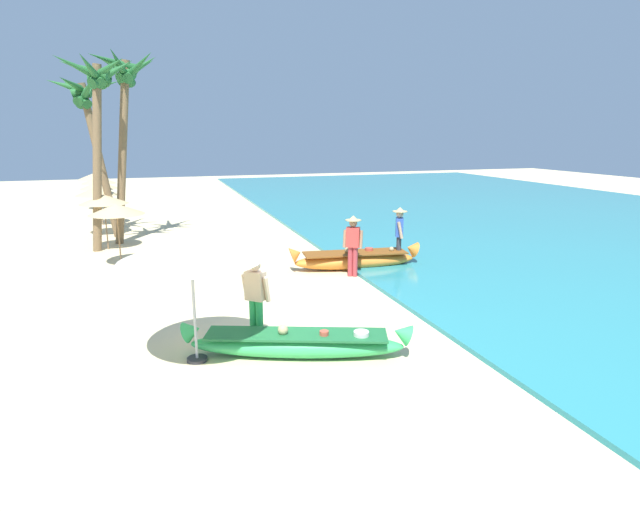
{
  "coord_description": "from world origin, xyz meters",
  "views": [
    {
      "loc": [
        -1.89,
        -9.29,
        3.94
      ],
      "look_at": [
        2.01,
        2.7,
        0.9
      ],
      "focal_mm": 28.67,
      "sensor_mm": 36.0,
      "label": 1
    }
  ],
  "objects": [
    {
      "name": "ground_plane",
      "position": [
        0.0,
        0.0,
        0.0
      ],
      "size": [
        80.0,
        80.0,
        0.0
      ],
      "primitive_type": "plane",
      "color": "beige"
    },
    {
      "name": "boat_green_foreground",
      "position": [
        0.36,
        -1.0,
        0.25
      ],
      "size": [
        4.05,
        1.93,
        0.7
      ],
      "color": "#38B760",
      "rests_on": "ground"
    },
    {
      "name": "patio_umbrella_large",
      "position": [
        -1.38,
        -0.64,
        2.05
      ],
      "size": [
        2.43,
        2.43,
        2.27
      ],
      "color": "#B7B7BC",
      "rests_on": "ground"
    },
    {
      "name": "parasol_row_2",
      "position": [
        -4.0,
        12.29,
        1.75
      ],
      "size": [
        1.6,
        1.6,
        1.91
      ],
      "color": "#8E6B47",
      "rests_on": "ground"
    },
    {
      "name": "palm_tree_leaning_seaward",
      "position": [
        -4.02,
        11.84,
        4.85
      ],
      "size": [
        2.58,
        2.89,
        6.05
      ],
      "color": "brown",
      "rests_on": "ground"
    },
    {
      "name": "sea",
      "position": [
        15.43,
        8.0,
        0.05
      ],
      "size": [
        24.0,
        56.0,
        0.1
      ],
      "primitive_type": "cube",
      "color": "teal",
      "rests_on": "ground"
    },
    {
      "name": "person_tourist_customer",
      "position": [
        -0.21,
        -0.2,
        0.94
      ],
      "size": [
        0.54,
        0.51,
        1.66
      ],
      "color": "green",
      "rests_on": "ground"
    },
    {
      "name": "boat_orange_midground",
      "position": [
        3.66,
        4.41,
        0.28
      ],
      "size": [
        3.99,
        1.2,
        0.81
      ],
      "color": "orange",
      "rests_on": "ground"
    },
    {
      "name": "person_vendor_assistant",
      "position": [
        5.03,
        4.31,
        1.05
      ],
      "size": [
        0.44,
        0.58,
        1.8
      ],
      "color": "#333842",
      "rests_on": "ground"
    },
    {
      "name": "person_vendor_hatted",
      "position": [
        3.28,
        3.65,
        1.01
      ],
      "size": [
        0.57,
        0.46,
        1.74
      ],
      "color": "#B2383D",
      "rests_on": "ground"
    },
    {
      "name": "parasol_row_1",
      "position": [
        -3.56,
        9.51,
        1.75
      ],
      "size": [
        1.6,
        1.6,
        1.91
      ],
      "color": "#8E6B47",
      "rests_on": "ground"
    },
    {
      "name": "parasol_row_4",
      "position": [
        -4.4,
        17.44,
        1.75
      ],
      "size": [
        1.6,
        1.6,
        1.91
      ],
      "color": "#8E6B47",
      "rests_on": "ground"
    },
    {
      "name": "parasol_row_5",
      "position": [
        -4.84,
        19.86,
        1.75
      ],
      "size": [
        1.6,
        1.6,
        1.91
      ],
      "color": "#8E6B47",
      "rests_on": "ground"
    },
    {
      "name": "parasol_row_0",
      "position": [
        -3.0,
        6.87,
        1.75
      ],
      "size": [
        1.6,
        1.6,
        1.91
      ],
      "color": "#8E6B47",
      "rests_on": "ground"
    },
    {
      "name": "palm_tree_mid_cluster",
      "position": [
        -3.43,
        9.33,
        5.19
      ],
      "size": [
        2.52,
        2.45,
        6.42
      ],
      "color": "brown",
      "rests_on": "ground"
    },
    {
      "name": "palm_tree_tall_inland",
      "position": [
        -2.57,
        10.41,
        5.44
      ],
      "size": [
        2.35,
        3.05,
        6.73
      ],
      "color": "brown",
      "rests_on": "ground"
    },
    {
      "name": "parasol_row_3",
      "position": [
        -4.15,
        14.82,
        1.75
      ],
      "size": [
        1.6,
        1.6,
        1.91
      ],
      "color": "#8E6B47",
      "rests_on": "ground"
    }
  ]
}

